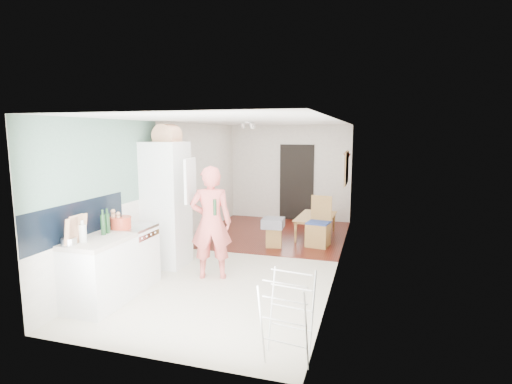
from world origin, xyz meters
The scene contains 32 objects.
room_shell centered at (0.00, 0.00, 1.25)m, with size 3.20×7.00×2.50m, color white, non-canonical shape.
floor centered at (0.00, 0.00, 0.00)m, with size 3.20×7.00×0.01m, color beige.
wood_floor_overlay centered at (0.00, 1.85, 0.01)m, with size 3.20×3.30×0.01m, color #5B1A0E.
sage_wall_panel centered at (-1.59, -2.00, 1.85)m, with size 0.02×3.00×1.30m, color gray.
tile_splashback centered at (-1.59, -2.55, 1.15)m, with size 0.02×1.90×0.50m, color black.
doorway_recess centered at (0.20, 3.48, 1.00)m, with size 0.90×0.04×2.00m, color black.
base_cabinet centered at (-1.30, -2.55, 0.43)m, with size 0.60×0.90×0.86m, color white.
worktop centered at (-1.30, -2.55, 0.89)m, with size 0.62×0.92×0.06m, color beige.
range_cooker centered at (-1.30, -1.80, 0.44)m, with size 0.60×0.60×0.88m, color white.
cooker_top centered at (-1.30, -1.80, 0.90)m, with size 0.60×0.60×0.04m, color silver.
fridge_housing centered at (-1.27, -0.78, 1.07)m, with size 0.66×0.66×2.15m, color white.
fridge_door centered at (-0.66, -1.08, 1.55)m, with size 0.56×0.04×0.70m, color white.
fridge_interior centered at (-0.96, -0.78, 1.55)m, with size 0.02×0.52×0.66m, color white.
pinboard centered at (1.58, 1.90, 1.55)m, with size 0.03×0.90×0.70m, color tan.
pinboard_frame centered at (1.57, 1.90, 1.55)m, with size 0.01×0.94×0.74m, color #AB7C3F.
wall_sconce centered at (1.54, 2.55, 1.75)m, with size 0.18×0.18×0.16m, color maroon.
person centered at (-0.28, -1.15, 1.06)m, with size 0.77×0.51×2.12m, color #E5645E.
dining_table centered at (0.99, 1.81, 0.21)m, with size 1.17×0.65×0.41m, color #AB7C3F.
dining_chair centered at (1.11, 1.10, 0.51)m, with size 0.43×0.43×1.02m, color #AB7C3F, non-canonical shape.
stool centered at (0.26, 0.81, 0.20)m, with size 0.31×0.31×0.40m, color #AB7C3F, non-canonical shape.
grey_drape centered at (0.24, 0.79, 0.50)m, with size 0.42×0.42×0.19m, color gray.
drying_rack centered at (1.38, -3.12, 0.45)m, with size 0.46×0.42×0.90m, color white, non-canonical shape.
bread_bin centered at (-1.25, -0.70, 2.26)m, with size 0.41×0.38×0.21m, color tan, non-canonical shape.
red_casserole centered at (-1.35, -1.97, 1.01)m, with size 0.30×0.30×0.17m, color #BF3F26.
steel_pan centered at (-1.44, -2.90, 0.97)m, with size 0.18×0.18×0.09m, color silver.
held_bottle centered at (-0.14, -1.33, 1.19)m, with size 0.05×0.05×0.25m, color #1B3D1F.
bottle_a centered at (-1.36, -2.25, 1.06)m, with size 0.07×0.07×0.28m, color #1B3D1F.
bottle_b centered at (-1.36, -2.35, 1.06)m, with size 0.06×0.06×0.28m, color #1B3D1F.
bottle_c centered at (-1.36, -2.74, 1.04)m, with size 0.09×0.09×0.23m, color beige.
pepper_mill_front centered at (-1.43, -2.02, 1.03)m, with size 0.06×0.06×0.23m, color tan.
pepper_mill_back centered at (-1.35, -2.02, 1.02)m, with size 0.06×0.06×0.20m, color tan.
chopping_boards centered at (-1.39, -2.83, 1.11)m, with size 0.04×0.27×0.37m, color tan, non-canonical shape.
Camera 1 is at (2.15, -6.84, 2.30)m, focal length 28.00 mm.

